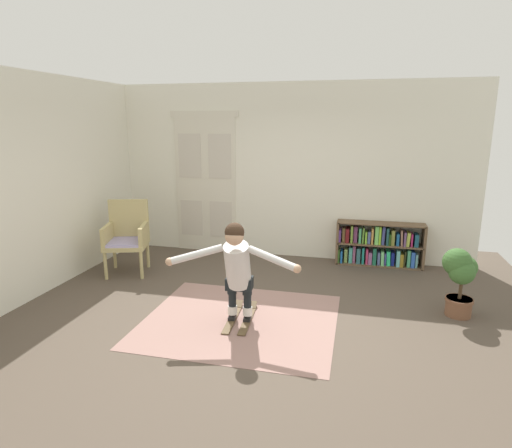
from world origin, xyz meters
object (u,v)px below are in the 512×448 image
object	(u,v)px
potted_plant	(460,275)
person_skier	(237,264)
wicker_chair	(127,235)
skis_pair	(241,317)
bookshelf	(379,246)

from	to	relation	value
potted_plant	person_skier	world-z (taller)	person_skier
person_skier	wicker_chair	bearing A→B (deg)	147.53
potted_plant	skis_pair	distance (m)	2.63
bookshelf	potted_plant	distance (m)	1.94
wicker_chair	potted_plant	bearing A→B (deg)	-6.18
wicker_chair	person_skier	world-z (taller)	person_skier
bookshelf	potted_plant	bearing A→B (deg)	-63.73
wicker_chair	person_skier	distance (m)	2.54
potted_plant	skis_pair	bearing A→B (deg)	-164.28
wicker_chair	skis_pair	bearing A→B (deg)	-29.40
wicker_chair	bookshelf	bearing A→B (deg)	18.07
potted_plant	skis_pair	xyz separation A→B (m)	(-2.49, -0.70, -0.49)
person_skier	potted_plant	bearing A→B (deg)	19.21
wicker_chair	person_skier	bearing A→B (deg)	-32.47
bookshelf	person_skier	bearing A→B (deg)	-122.08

